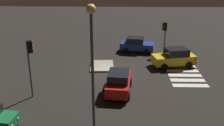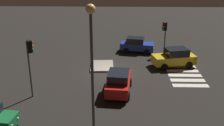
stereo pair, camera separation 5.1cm
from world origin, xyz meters
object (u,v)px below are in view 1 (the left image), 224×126
(car_blue, at_px, (137,45))
(street_lamp, at_px, (92,51))
(traffic_island, at_px, (102,66))
(traffic_light_east, at_px, (165,30))
(car_yellow, at_px, (174,57))
(traffic_light_west, at_px, (30,55))
(car_red, at_px, (119,82))

(car_blue, relative_size, street_lamp, 0.51)
(traffic_island, xyz_separation_m, traffic_light_east, (4.47, -7.01, 2.79))
(car_blue, distance_m, street_lamp, 17.96)
(car_yellow, xyz_separation_m, traffic_light_west, (-7.19, 12.72, 2.65))
(car_yellow, relative_size, street_lamp, 0.56)
(traffic_island, bearing_deg, traffic_light_west, 142.34)
(traffic_light_west, bearing_deg, car_yellow, -10.38)
(street_lamp, bearing_deg, car_yellow, -30.95)
(car_yellow, relative_size, traffic_light_west, 0.98)
(traffic_light_east, distance_m, street_lamp, 17.78)
(car_red, relative_size, street_lamp, 0.54)
(traffic_light_east, bearing_deg, car_blue, -58.16)
(traffic_light_east, distance_m, traffic_light_west, 16.55)
(traffic_island, xyz_separation_m, traffic_light_west, (-6.71, 5.18, 3.50))
(street_lamp, bearing_deg, car_red, -14.52)
(car_blue, distance_m, traffic_light_east, 3.79)
(traffic_island, relative_size, street_lamp, 0.39)
(car_yellow, distance_m, traffic_light_west, 14.85)
(traffic_light_east, relative_size, street_lamp, 0.46)
(traffic_light_east, bearing_deg, street_lamp, 22.16)
(street_lamp, bearing_deg, traffic_light_west, 47.00)
(traffic_island, xyz_separation_m, car_red, (-5.74, -1.77, 0.84))
(traffic_light_east, relative_size, traffic_light_west, 0.80)
(traffic_island, xyz_separation_m, car_yellow, (0.48, -7.55, 0.86))
(car_red, distance_m, street_lamp, 7.77)
(car_red, xyz_separation_m, car_blue, (10.93, -2.12, -0.07))
(car_yellow, xyz_separation_m, street_lamp, (-12.22, 7.33, 4.67))
(traffic_light_east, height_order, street_lamp, street_lamp)
(traffic_light_west, relative_size, street_lamp, 0.57)
(traffic_light_east, bearing_deg, traffic_light_west, -2.58)
(car_blue, distance_m, car_yellow, 5.96)
(traffic_island, xyz_separation_m, street_lamp, (-11.74, -0.22, 5.52))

